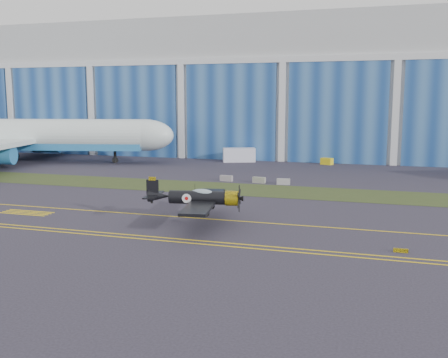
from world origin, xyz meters
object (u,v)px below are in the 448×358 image
(warbird, at_px, (198,197))
(jetliner, at_px, (17,100))
(tug, at_px, (327,161))
(shipping_container, at_px, (239,155))

(warbird, bearing_deg, jetliner, 133.55)
(warbird, height_order, tug, warbird)
(jetliner, relative_size, shipping_container, 12.80)
(jetliner, xyz_separation_m, tug, (60.24, 14.41, -11.82))
(jetliner, bearing_deg, shipping_container, 5.01)
(jetliner, height_order, shipping_container, jetliner)
(jetliner, bearing_deg, tug, 0.50)
(shipping_container, height_order, tug, shipping_container)
(warbird, relative_size, shipping_container, 2.34)
(warbird, bearing_deg, shipping_container, 91.37)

